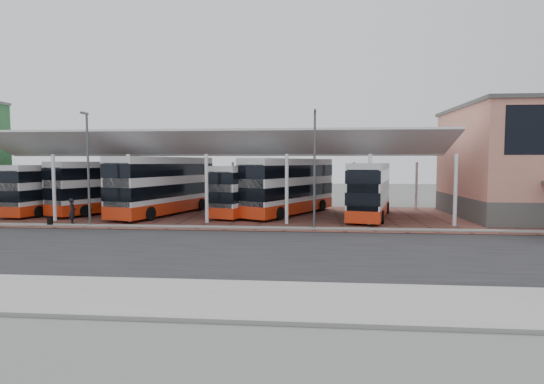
{
  "coord_description": "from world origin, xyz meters",
  "views": [
    {
      "loc": [
        1.65,
        -22.55,
        4.58
      ],
      "look_at": [
        -0.92,
        6.64,
        2.53
      ],
      "focal_mm": 28.0,
      "sensor_mm": 36.0,
      "label": 1
    }
  ],
  "objects_px": {
    "bus_0": "(54,189)",
    "bus_2": "(164,186)",
    "bus_5": "(370,191)",
    "bus_1": "(109,187)",
    "bus_4": "(289,187)",
    "bus_3": "(250,190)",
    "pedestrian": "(72,211)"
  },
  "relations": [
    {
      "from": "bus_0",
      "to": "bus_2",
      "type": "xyz_separation_m",
      "value": [
        10.37,
        -0.38,
        0.34
      ]
    },
    {
      "from": "bus_0",
      "to": "bus_5",
      "type": "distance_m",
      "value": 27.93
    },
    {
      "from": "bus_1",
      "to": "bus_2",
      "type": "bearing_deg",
      "value": 11.96
    },
    {
      "from": "bus_4",
      "to": "bus_5",
      "type": "height_order",
      "value": "bus_4"
    },
    {
      "from": "bus_5",
      "to": "bus_3",
      "type": "bearing_deg",
      "value": -173.69
    },
    {
      "from": "bus_2",
      "to": "bus_3",
      "type": "height_order",
      "value": "bus_2"
    },
    {
      "from": "bus_4",
      "to": "bus_2",
      "type": "bearing_deg",
      "value": -146.95
    },
    {
      "from": "bus_0",
      "to": "bus_1",
      "type": "bearing_deg",
      "value": 17.96
    },
    {
      "from": "bus_1",
      "to": "bus_5",
      "type": "relative_size",
      "value": 1.01
    },
    {
      "from": "bus_2",
      "to": "bus_1",
      "type": "bearing_deg",
      "value": -176.68
    },
    {
      "from": "bus_0",
      "to": "bus_1",
      "type": "height_order",
      "value": "bus_1"
    },
    {
      "from": "bus_4",
      "to": "bus_5",
      "type": "distance_m",
      "value": 6.88
    },
    {
      "from": "bus_0",
      "to": "bus_1",
      "type": "relative_size",
      "value": 0.95
    },
    {
      "from": "bus_3",
      "to": "pedestrian",
      "type": "height_order",
      "value": "bus_3"
    },
    {
      "from": "bus_1",
      "to": "pedestrian",
      "type": "xyz_separation_m",
      "value": [
        0.93,
        -7.74,
        -1.33
      ]
    },
    {
      "from": "bus_2",
      "to": "bus_3",
      "type": "distance_m",
      "value": 7.45
    },
    {
      "from": "bus_5",
      "to": "bus_1",
      "type": "bearing_deg",
      "value": -170.9
    },
    {
      "from": "bus_3",
      "to": "bus_5",
      "type": "relative_size",
      "value": 0.95
    },
    {
      "from": "bus_0",
      "to": "pedestrian",
      "type": "height_order",
      "value": "bus_0"
    },
    {
      "from": "bus_3",
      "to": "bus_2",
      "type": "bearing_deg",
      "value": -154.93
    },
    {
      "from": "bus_3",
      "to": "bus_4",
      "type": "xyz_separation_m",
      "value": [
        3.42,
        0.22,
        0.3
      ]
    },
    {
      "from": "bus_1",
      "to": "bus_2",
      "type": "distance_m",
      "value": 5.74
    },
    {
      "from": "bus_1",
      "to": "bus_3",
      "type": "distance_m",
      "value": 13.01
    },
    {
      "from": "bus_4",
      "to": "pedestrian",
      "type": "height_order",
      "value": "bus_4"
    },
    {
      "from": "bus_1",
      "to": "bus_5",
      "type": "bearing_deg",
      "value": 20.46
    },
    {
      "from": "bus_0",
      "to": "bus_4",
      "type": "bearing_deg",
      "value": 9.04
    },
    {
      "from": "bus_0",
      "to": "bus_5",
      "type": "xyz_separation_m",
      "value": [
        27.91,
        -0.88,
        0.07
      ]
    },
    {
      "from": "bus_2",
      "to": "bus_5",
      "type": "relative_size",
      "value": 1.12
    },
    {
      "from": "bus_3",
      "to": "pedestrian",
      "type": "distance_m",
      "value": 14.13
    },
    {
      "from": "bus_2",
      "to": "bus_4",
      "type": "height_order",
      "value": "bus_2"
    },
    {
      "from": "bus_2",
      "to": "bus_5",
      "type": "distance_m",
      "value": 17.55
    },
    {
      "from": "bus_2",
      "to": "bus_3",
      "type": "xyz_separation_m",
      "value": [
        7.4,
        0.78,
        -0.37
      ]
    }
  ]
}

